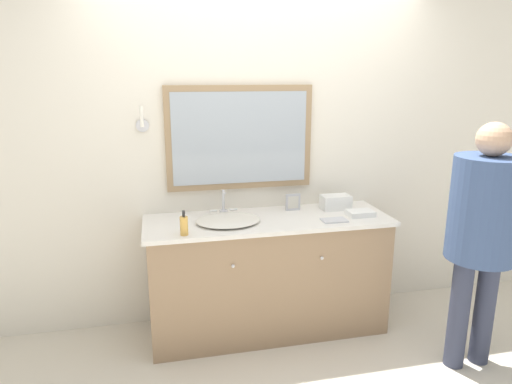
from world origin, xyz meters
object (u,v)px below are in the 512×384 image
at_px(person, 483,222).
at_px(appliance_box, 336,202).
at_px(soap_bottle, 184,225).
at_px(picture_frame, 293,202).
at_px(sink_basin, 228,220).

bearing_deg(person, appliance_box, 127.11).
bearing_deg(appliance_box, soap_bottle, -163.81).
relative_size(soap_bottle, picture_frame, 1.27).
distance_m(soap_bottle, picture_frame, 0.92).
distance_m(sink_basin, appliance_box, 0.87).
bearing_deg(person, sink_basin, 155.09).
relative_size(soap_bottle, person, 0.10).
distance_m(appliance_box, person, 1.04).
xyz_separation_m(sink_basin, appliance_box, (0.86, 0.14, 0.03)).
xyz_separation_m(soap_bottle, person, (1.80, -0.49, 0.05)).
height_order(picture_frame, person, person).
bearing_deg(picture_frame, appliance_box, -5.60).
height_order(soap_bottle, appliance_box, soap_bottle).
bearing_deg(appliance_box, picture_frame, 174.40).
height_order(sink_basin, picture_frame, sink_basin).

